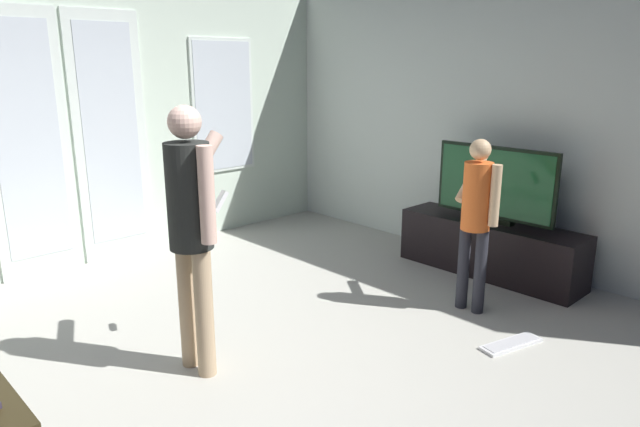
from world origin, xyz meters
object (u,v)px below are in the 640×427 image
Objects in this scene: person_adult at (192,218)px; flat_screen_tv at (495,184)px; person_child at (477,210)px; loose_keyboard at (511,344)px; tv_stand at (490,248)px.

flat_screen_tv is at bearing -7.75° from person_adult.
person_child is 2.72× the size of loose_keyboard.
flat_screen_tv is 0.68× the size of person_adult.
flat_screen_tv is 0.80m from person_child.
tv_stand is 1.48× the size of flat_screen_tv.
tv_stand is 2.73m from person_adult.
loose_keyboard is at bearing -35.56° from person_adult.
tv_stand is 0.55m from flat_screen_tv.
person_adult is (-2.62, 0.36, 0.69)m from tv_stand.
person_adult reaches higher than loose_keyboard.
person_adult is at bearing 144.44° from loose_keyboard.
tv_stand is 1.01× the size of person_adult.
tv_stand is at bearing -7.83° from person_adult.
tv_stand is 1.31m from loose_keyboard.
loose_keyboard is at bearing -121.04° from person_child.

